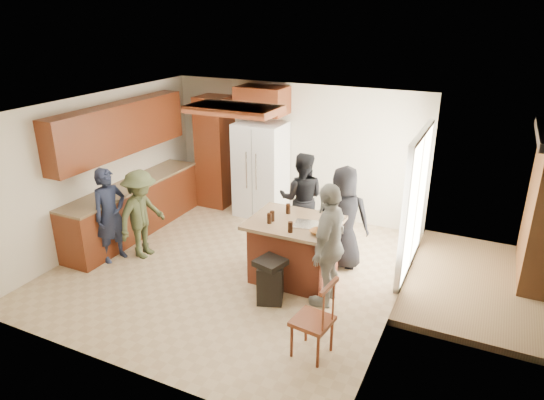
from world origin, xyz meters
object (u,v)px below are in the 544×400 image
at_px(spindle_chair, 314,321).
at_px(person_counter, 142,214).
at_px(person_side_right, 329,245).
at_px(trash_bin, 270,280).
at_px(person_behind_right, 343,218).
at_px(kitchen_island, 294,249).
at_px(person_behind_left, 302,198).
at_px(refrigerator, 261,170).
at_px(person_front_left, 110,215).

bearing_deg(spindle_chair, person_counter, 161.54).
relative_size(person_side_right, trash_bin, 2.73).
bearing_deg(spindle_chair, person_behind_right, 99.38).
xyz_separation_m(person_behind_right, kitchen_island, (-0.52, -0.68, -0.33)).
xyz_separation_m(person_behind_left, trash_bin, (0.31, -1.88, -0.47)).
height_order(person_side_right, refrigerator, refrigerator).
xyz_separation_m(person_behind_left, person_side_right, (1.01, -1.56, 0.07)).
xyz_separation_m(person_behind_right, refrigerator, (-2.05, 1.32, 0.09)).
xyz_separation_m(person_behind_right, trash_bin, (-0.57, -1.37, -0.49)).
height_order(person_side_right, spindle_chair, person_side_right).
bearing_deg(refrigerator, person_front_left, -115.86).
height_order(person_counter, refrigerator, refrigerator).
distance_m(person_behind_right, person_counter, 3.16).
relative_size(person_side_right, refrigerator, 0.96).
relative_size(person_behind_right, kitchen_island, 1.26).
xyz_separation_m(person_counter, spindle_chair, (3.34, -1.11, -0.27)).
height_order(person_side_right, kitchen_island, person_side_right).
relative_size(person_front_left, spindle_chair, 1.53).
height_order(person_behind_right, person_counter, person_behind_right).
distance_m(refrigerator, spindle_chair, 4.26).
height_order(person_behind_left, spindle_chair, person_behind_left).
bearing_deg(person_front_left, trash_bin, -75.27).
xyz_separation_m(person_side_right, person_counter, (-3.11, -0.00, -0.13)).
bearing_deg(person_behind_right, person_counter, 10.16).
relative_size(person_behind_left, person_counter, 1.09).
xyz_separation_m(person_side_right, trash_bin, (-0.70, -0.32, -0.54)).
xyz_separation_m(refrigerator, spindle_chair, (2.41, -3.48, -0.45)).
height_order(person_side_right, person_counter, person_side_right).
distance_m(person_front_left, person_behind_left, 3.08).
bearing_deg(person_side_right, person_front_left, -85.10).
bearing_deg(trash_bin, kitchen_island, 85.74).
bearing_deg(refrigerator, person_behind_right, -32.72).
xyz_separation_m(person_front_left, spindle_chair, (3.70, -0.82, -0.31)).
relative_size(person_side_right, person_counter, 1.19).
bearing_deg(person_behind_right, person_side_right, 87.79).
height_order(trash_bin, spindle_chair, spindle_chair).
relative_size(person_behind_left, trash_bin, 2.52).
distance_m(person_behind_left, person_counter, 2.62).
relative_size(person_behind_left, refrigerator, 0.88).
bearing_deg(person_behind_left, spindle_chair, 99.28).
relative_size(person_behind_left, person_behind_right, 0.98).
xyz_separation_m(person_behind_right, spindle_chair, (0.36, -2.16, -0.35)).
relative_size(refrigerator, spindle_chair, 1.81).
bearing_deg(person_counter, person_side_right, -87.62).
bearing_deg(spindle_chair, trash_bin, 139.45).
height_order(person_behind_right, refrigerator, refrigerator).
xyz_separation_m(person_front_left, person_behind_right, (3.34, 1.35, 0.04)).
height_order(person_front_left, spindle_chair, person_front_left).
distance_m(person_behind_left, person_behind_right, 1.02).
distance_m(refrigerator, kitchen_island, 2.55).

